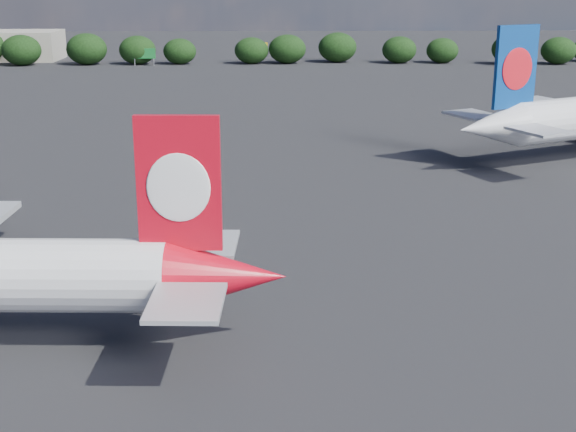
{
  "coord_description": "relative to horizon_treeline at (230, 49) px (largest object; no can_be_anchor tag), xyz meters",
  "views": [
    {
      "loc": [
        14.81,
        -38.31,
        23.24
      ],
      "look_at": [
        16.0,
        12.0,
        8.0
      ],
      "focal_mm": 50.0,
      "sensor_mm": 36.0,
      "label": 1
    }
  ],
  "objects": [
    {
      "name": "billboard_yellow",
      "position": [
        7.48,
        2.07,
        0.04
      ],
      "size": [
        5.0,
        0.3,
        5.5
      ],
      "color": "yellow",
      "rests_on": "ground"
    },
    {
      "name": "ground",
      "position": [
        -4.52,
        -119.93,
        -3.83
      ],
      "size": [
        500.0,
        500.0,
        0.0
      ],
      "primitive_type": "plane",
      "color": "black",
      "rests_on": "ground"
    },
    {
      "name": "horizon_treeline",
      "position": [
        0.0,
        0.0,
        0.0
      ],
      "size": [
        202.92,
        15.56,
        9.21
      ],
      "color": "black",
      "rests_on": "ground"
    },
    {
      "name": "highway_sign",
      "position": [
        -22.52,
        -3.93,
        -0.7
      ],
      "size": [
        6.0,
        0.3,
        4.5
      ],
      "color": "#146628",
      "rests_on": "ground"
    }
  ]
}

